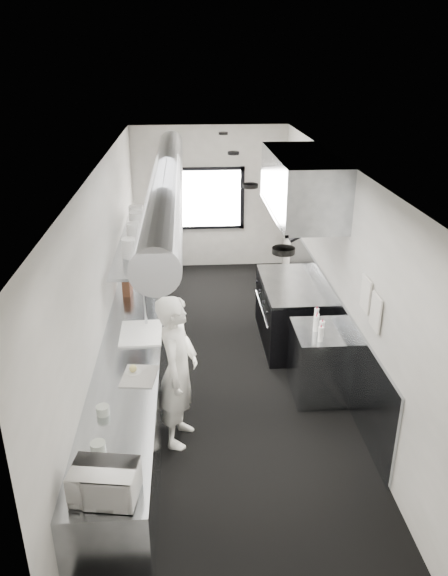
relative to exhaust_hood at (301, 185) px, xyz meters
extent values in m
cube|color=black|center=(-1.10, -0.70, -2.39)|extent=(3.00, 8.00, 0.01)
cube|color=white|center=(-1.10, -0.70, 0.41)|extent=(3.00, 8.00, 0.01)
cube|color=silver|center=(-1.10, 3.30, -0.99)|extent=(3.00, 0.02, 2.80)
cube|color=silver|center=(-1.10, -4.70, -0.99)|extent=(3.00, 0.02, 2.80)
cube|color=silver|center=(-2.60, -0.70, -0.99)|extent=(0.02, 8.00, 2.80)
cube|color=silver|center=(0.40, -0.70, -0.99)|extent=(0.02, 8.00, 2.80)
cube|color=gray|center=(0.38, -0.40, -1.84)|extent=(0.03, 5.50, 1.10)
cylinder|color=gray|center=(-1.80, -0.30, 0.16)|extent=(0.40, 6.40, 0.40)
cube|color=silver|center=(-1.10, 3.26, -0.99)|extent=(1.20, 0.03, 1.10)
cube|color=black|center=(-1.10, 3.28, -0.42)|extent=(1.36, 0.03, 0.08)
cube|color=black|center=(-1.10, 3.28, -1.57)|extent=(1.36, 0.03, 0.08)
cube|color=black|center=(-1.74, 3.28, -0.99)|extent=(0.08, 0.03, 1.25)
cube|color=black|center=(-0.46, 3.28, -0.99)|extent=(0.08, 0.03, 1.25)
cube|color=gray|center=(0.00, 0.00, 0.01)|extent=(0.80, 2.20, 0.80)
cube|color=gray|center=(-0.38, 0.00, -0.38)|extent=(0.05, 2.20, 0.05)
cube|color=black|center=(-0.08, 0.00, -0.33)|extent=(0.50, 2.10, 0.28)
cube|color=gray|center=(-2.25, -1.20, -1.94)|extent=(0.70, 6.00, 0.90)
cube|color=gray|center=(-2.30, 0.30, -0.84)|extent=(0.45, 3.00, 0.04)
cylinder|color=gray|center=(-2.10, -1.10, -1.17)|extent=(0.04, 0.04, 0.66)
cylinder|color=gray|center=(-2.10, 0.30, -1.17)|extent=(0.04, 0.04, 0.66)
cylinder|color=gray|center=(-2.10, 1.70, -1.17)|extent=(0.04, 0.04, 0.66)
cube|color=black|center=(-0.05, 0.00, -1.94)|extent=(0.85, 1.60, 0.90)
cube|color=gray|center=(-0.05, 0.00, -1.47)|extent=(0.85, 1.60, 0.04)
cube|color=gray|center=(-0.46, 0.00, -1.94)|extent=(0.03, 1.55, 0.80)
cylinder|color=gray|center=(-0.49, 0.00, -1.84)|extent=(0.03, 1.30, 0.03)
cube|color=gray|center=(0.05, -1.40, -1.94)|extent=(0.65, 0.80, 0.90)
cube|color=gray|center=(-2.25, 2.50, -1.94)|extent=(0.70, 1.20, 0.90)
cube|color=silver|center=(0.37, -1.90, -0.79)|extent=(0.02, 0.28, 0.38)
cube|color=silver|center=(0.37, -2.25, -0.84)|extent=(0.02, 0.28, 0.38)
imported|color=white|center=(-1.70, -2.17, -1.51)|extent=(0.57, 0.73, 1.76)
imported|color=white|center=(-2.23, -3.96, -1.35)|extent=(0.51, 0.42, 0.28)
cylinder|color=#AEB8AA|center=(-2.36, -3.44, -1.44)|extent=(0.14, 0.14, 0.09)
cylinder|color=#AEB8AA|center=(-2.39, -2.91, -1.45)|extent=(0.15, 0.15, 0.09)
cube|color=silver|center=(-2.10, -2.28, -1.48)|extent=(0.40, 0.47, 0.01)
cylinder|color=silver|center=(-2.17, -2.20, -1.48)|extent=(0.21, 0.21, 0.01)
sphere|color=#DFD075|center=(-2.17, -2.20, -1.44)|extent=(0.08, 0.08, 0.08)
cube|color=white|center=(-2.15, -1.33, -1.48)|extent=(0.51, 0.67, 0.02)
cube|color=#582D1F|center=(-2.41, -0.12, -1.36)|extent=(0.13, 0.24, 0.26)
cylinder|color=silver|center=(-2.30, -0.45, -0.70)|extent=(0.23, 0.23, 0.25)
cylinder|color=silver|center=(-2.27, 0.07, -0.67)|extent=(0.29, 0.29, 0.31)
cylinder|color=silver|center=(-2.29, 0.61, -0.66)|extent=(0.27, 0.27, 0.31)
cylinder|color=silver|center=(-2.32, 0.85, -0.65)|extent=(0.29, 0.29, 0.34)
cylinder|color=white|center=(-0.03, -1.66, -1.40)|extent=(0.08, 0.08, 0.19)
cylinder|color=white|center=(0.02, -1.54, -1.39)|extent=(0.08, 0.08, 0.20)
cylinder|color=white|center=(-0.02, -1.40, -1.39)|extent=(0.07, 0.07, 0.20)
cylinder|color=white|center=(0.01, -1.30, -1.40)|extent=(0.07, 0.07, 0.17)
cylinder|color=white|center=(0.04, -1.14, -1.40)|extent=(0.07, 0.07, 0.18)
camera|label=1|loc=(-1.55, -7.18, 1.62)|focal=33.84mm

